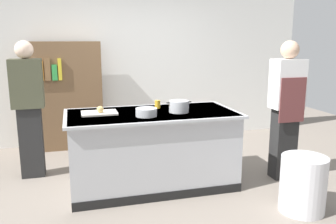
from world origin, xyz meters
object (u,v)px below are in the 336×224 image
Objects in this scene: person_chef at (286,107)px; person_guest at (29,107)px; bookshelf at (66,96)px; onion at (100,109)px; juice_cup at (158,104)px; mixing_bowl at (146,112)px; stock_pot at (179,106)px; trash_bin at (303,184)px.

person_chef is 1.00× the size of person_guest.
person_chef reaches higher than bookshelf.
person_chef is at bearing -37.19° from bookshelf.
juice_cup is at bearing 13.81° from onion.
stock_pot is at bearing 15.33° from mixing_bowl.
person_guest reaches higher than onion.
bookshelf reaches higher than mixing_bowl.
trash_bin is at bearing -30.86° from mixing_bowl.
trash_bin is 0.34× the size of bookshelf.
trash_bin is at bearing -45.99° from juice_cup.
mixing_bowl is 0.14× the size of bookshelf.
juice_cup is (0.22, 0.40, 0.00)m from mixing_bowl.
trash_bin is (1.92, -1.08, -0.67)m from onion.
onion is 0.33× the size of mixing_bowl.
person_chef is (2.24, -0.23, -0.04)m from onion.
juice_cup is at bearing 60.52° from mixing_bowl.
stock_pot is (0.89, -0.11, 0.01)m from onion.
juice_cup is at bearing 123.43° from stock_pot.
bookshelf reaches higher than trash_bin.
person_chef is (1.53, -0.41, -0.04)m from juice_cup.
bookshelf is (0.44, 1.10, -0.06)m from person_guest.
mixing_bowl is (-0.41, -0.11, -0.02)m from stock_pot.
onion reaches higher than trash_bin.
onion is 2.30m from trash_bin.
bookshelf reaches higher than onion.
person_guest is (-0.83, 0.66, -0.05)m from onion.
trash_bin is 1.10m from person_chef.
person_chef is at bearing -5.23° from stock_pot.
mixing_bowl is 1.58m from person_guest.
person_guest is at bearing 147.63° from trash_bin.
person_chef is at bearing 69.30° from trash_bin.
person_chef is at bearing 86.00° from person_guest.
mixing_bowl is 1.76m from person_chef.
trash_bin is 0.34× the size of person_guest.
mixing_bowl is 2.17m from bookshelf.
person_chef is at bearing -5.94° from onion.
person_chef is 3.30m from bookshelf.
onion is 1.06m from person_guest.
person_chef is (1.34, -0.12, -0.05)m from stock_pot.
bookshelf reaches higher than stock_pot.
person_guest is at bearing 162.41° from juice_cup.
trash_bin is at bearing -43.45° from stock_pot.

